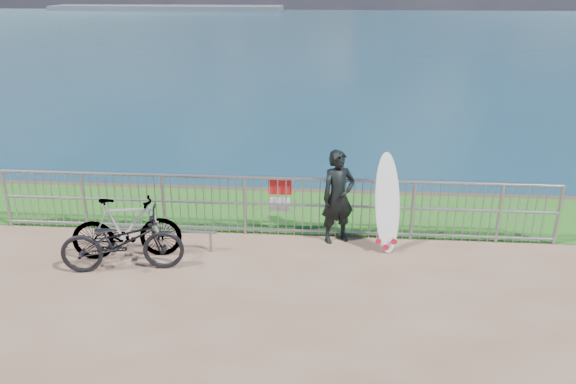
# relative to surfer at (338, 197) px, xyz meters

# --- Properties ---
(grass_strip) EXTENTS (120.00, 120.00, 0.00)m
(grass_strip) POSITION_rel_surfer_xyz_m (-1.17, 1.25, -0.83)
(grass_strip) COLOR #1F5E19
(grass_strip) RESTS_ON ground
(seascape) EXTENTS (260.00, 260.00, 5.00)m
(seascape) POSITION_rel_surfer_xyz_m (-44.92, 146.04, -4.87)
(seascape) COLOR brown
(seascape) RESTS_ON ground
(railing) EXTENTS (10.06, 0.10, 1.13)m
(railing) POSITION_rel_surfer_xyz_m (-1.15, 0.15, -0.26)
(railing) COLOR gray
(railing) RESTS_ON ground
(surfer) EXTENTS (0.72, 0.62, 1.68)m
(surfer) POSITION_rel_surfer_xyz_m (0.00, 0.00, 0.00)
(surfer) COLOR black
(surfer) RESTS_ON ground
(surfboard) EXTENTS (0.56, 0.53, 1.73)m
(surfboard) POSITION_rel_surfer_xyz_m (0.83, -0.29, -0.04)
(surfboard) COLOR white
(surfboard) RESTS_ON ground
(bicycle_near) EXTENTS (2.02, 1.03, 1.01)m
(bicycle_near) POSITION_rel_surfer_xyz_m (-3.41, -1.36, -0.33)
(bicycle_near) COLOR black
(bicycle_near) RESTS_ON ground
(bicycle_far) EXTENTS (1.85, 0.85, 1.07)m
(bicycle_far) POSITION_rel_surfer_xyz_m (-3.49, -0.93, -0.30)
(bicycle_far) COLOR black
(bicycle_far) RESTS_ON ground
(bike_rack) EXTENTS (1.88, 0.05, 0.39)m
(bike_rack) POSITION_rel_surfer_xyz_m (-2.99, -0.62, -0.52)
(bike_rack) COLOR gray
(bike_rack) RESTS_ON ground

